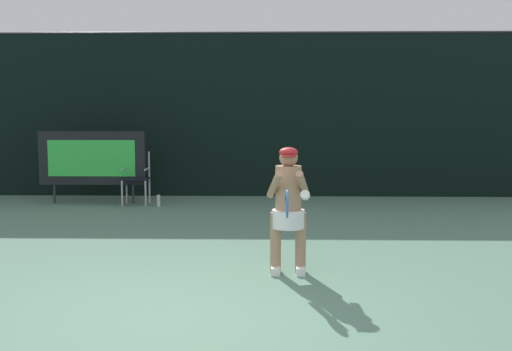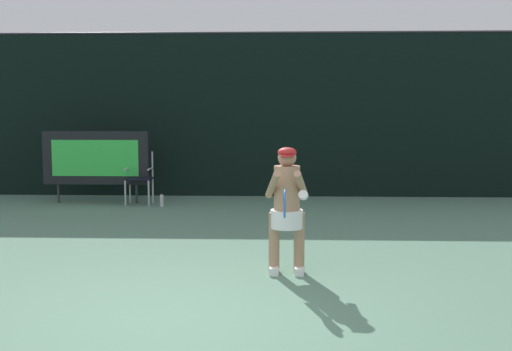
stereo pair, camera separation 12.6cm
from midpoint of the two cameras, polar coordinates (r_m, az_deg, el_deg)
ground at (r=5.88m, az=-7.72°, el=-13.71°), size 18.00×22.00×0.03m
backdrop_screen at (r=14.17m, az=-2.23°, el=5.44°), size 18.00×0.12×3.66m
scoreboard at (r=13.50m, az=-14.78°, el=1.54°), size 2.20×0.21×1.50m
umpire_chair at (r=13.21m, az=-11.03°, el=0.10°), size 0.52×0.44×1.08m
water_bottle at (r=12.87m, az=-9.06°, el=-2.25°), size 0.07×0.07×0.27m
tennis_player at (r=7.53m, az=2.46°, el=-2.62°), size 0.53×0.60×1.52m
tennis_racket at (r=6.88m, az=2.30°, el=-2.54°), size 0.03×0.60×0.31m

